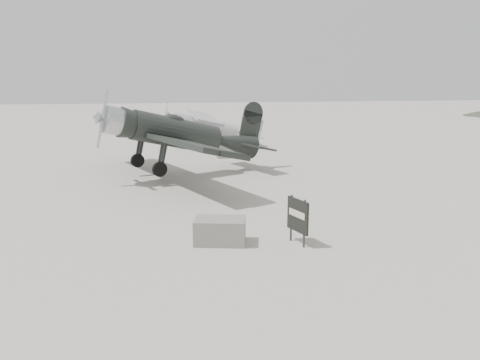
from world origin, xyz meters
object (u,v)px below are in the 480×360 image
at_px(highwing_monoplane, 210,123).
at_px(equipment_block, 220,231).
at_px(lowwing_monoplane, 183,135).
at_px(sign_board, 298,216).

xyz_separation_m(highwing_monoplane, equipment_block, (-1.90, -20.12, -1.40)).
distance_m(highwing_monoplane, equipment_block, 20.26).
distance_m(lowwing_monoplane, highwing_monoplane, 10.23).
bearing_deg(equipment_block, lowwing_monoplane, 93.09).
height_order(lowwing_monoplane, sign_board, lowwing_monoplane).
bearing_deg(equipment_block, highwing_monoplane, 84.60).
bearing_deg(lowwing_monoplane, sign_board, -98.32).
xyz_separation_m(lowwing_monoplane, sign_board, (2.87, -10.69, -1.28)).
bearing_deg(sign_board, highwing_monoplane, 72.30).
relative_size(equipment_block, sign_board, 1.05).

